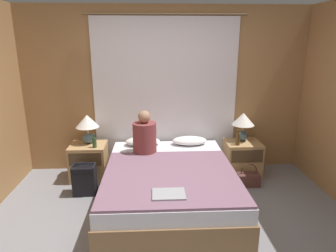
# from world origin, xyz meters

# --- Properties ---
(ground_plane) EXTENTS (16.00, 16.00, 0.00)m
(ground_plane) POSITION_xyz_m (0.00, 0.00, 0.00)
(ground_plane) COLOR gray
(wall_back) EXTENTS (4.41, 0.06, 2.50)m
(wall_back) POSITION_xyz_m (0.00, 1.85, 1.25)
(wall_back) COLOR #A37547
(wall_back) RESTS_ON ground_plane
(curtain_panel) EXTENTS (2.36, 0.02, 2.37)m
(curtain_panel) POSITION_xyz_m (0.00, 1.79, 1.18)
(curtain_panel) COLOR white
(curtain_panel) RESTS_ON ground_plane
(bed) EXTENTS (1.61, 2.06, 0.47)m
(bed) POSITION_xyz_m (0.00, 0.70, 0.23)
(bed) COLOR olive
(bed) RESTS_ON ground_plane
(nightstand_left) EXTENTS (0.52, 0.46, 0.53)m
(nightstand_left) POSITION_xyz_m (-1.15, 1.45, 0.27)
(nightstand_left) COLOR tan
(nightstand_left) RESTS_ON ground_plane
(nightstand_right) EXTENTS (0.52, 0.46, 0.53)m
(nightstand_right) POSITION_xyz_m (1.15, 1.45, 0.27)
(nightstand_right) COLOR tan
(nightstand_right) RESTS_ON ground_plane
(lamp_left) EXTENTS (0.33, 0.33, 0.43)m
(lamp_left) POSITION_xyz_m (-1.15, 1.54, 0.82)
(lamp_left) COLOR slate
(lamp_left) RESTS_ON nightstand_left
(lamp_right) EXTENTS (0.33, 0.33, 0.43)m
(lamp_right) POSITION_xyz_m (1.15, 1.54, 0.82)
(lamp_right) COLOR slate
(lamp_right) RESTS_ON nightstand_right
(pillow_left) EXTENTS (0.52, 0.29, 0.12)m
(pillow_left) POSITION_xyz_m (-0.35, 1.55, 0.53)
(pillow_left) COLOR white
(pillow_left) RESTS_ON bed
(pillow_right) EXTENTS (0.52, 0.29, 0.12)m
(pillow_right) POSITION_xyz_m (0.35, 1.55, 0.53)
(pillow_right) COLOR white
(pillow_right) RESTS_ON bed
(blanket_on_bed) EXTENTS (1.55, 1.47, 0.03)m
(blanket_on_bed) POSITION_xyz_m (0.00, 0.44, 0.49)
(blanket_on_bed) COLOR slate
(blanket_on_bed) RESTS_ON bed
(person_left_in_bed) EXTENTS (0.33, 0.33, 0.61)m
(person_left_in_bed) POSITION_xyz_m (-0.31, 1.21, 0.73)
(person_left_in_bed) COLOR brown
(person_left_in_bed) RESTS_ON bed
(beer_bottle_on_left_stand) EXTENTS (0.06, 0.06, 0.20)m
(beer_bottle_on_left_stand) POSITION_xyz_m (-1.03, 1.33, 0.61)
(beer_bottle_on_left_stand) COLOR #2D4C28
(beer_bottle_on_left_stand) RESTS_ON nightstand_left
(beer_bottle_on_right_stand) EXTENTS (0.06, 0.06, 0.23)m
(beer_bottle_on_right_stand) POSITION_xyz_m (1.03, 1.33, 0.62)
(beer_bottle_on_right_stand) COLOR #513819
(beer_bottle_on_right_stand) RESTS_ON nightstand_right
(laptop_on_bed) EXTENTS (0.33, 0.24, 0.02)m
(laptop_on_bed) POSITION_xyz_m (-0.05, -0.03, 0.51)
(laptop_on_bed) COLOR #9EA0A5
(laptop_on_bed) RESTS_ON blanket_on_bed
(backpack_on_floor) EXTENTS (0.30, 0.23, 0.41)m
(backpack_on_floor) POSITION_xyz_m (-1.12, 0.97, 0.23)
(backpack_on_floor) COLOR black
(backpack_on_floor) RESTS_ON ground_plane
(handbag_on_floor) EXTENTS (0.31, 0.16, 0.34)m
(handbag_on_floor) POSITION_xyz_m (1.15, 1.09, 0.10)
(handbag_on_floor) COLOR brown
(handbag_on_floor) RESTS_ON ground_plane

